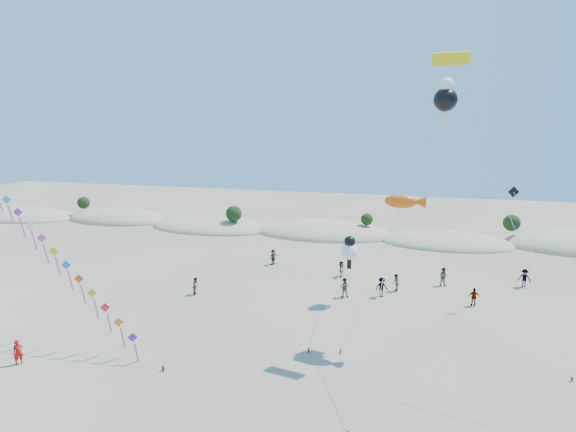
# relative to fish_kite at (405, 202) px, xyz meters

# --- Properties ---
(dune_ridge) EXTENTS (145.30, 11.49, 5.57)m
(dune_ridge) POSITION_rel_fish_kite_xyz_m (-9.97, 30.38, -9.99)
(dune_ridge) COLOR gray
(dune_ridge) RESTS_ON ground
(fish_kite) EXTENTS (3.52, 11.50, 10.60)m
(fish_kite) POSITION_rel_fish_kite_xyz_m (0.00, 0.00, 0.00)
(fish_kite) COLOR #3F2D1E
(fish_kite) RESTS_ON ground
(cartoon_kite_low) EXTENTS (2.21, 10.42, 5.86)m
(cartoon_kite_low) POSITION_rel_fish_kite_xyz_m (-4.39, 6.72, -5.41)
(cartoon_kite_low) COLOR #3F2D1E
(cartoon_kite_low) RESTS_ON ground
(cartoon_kite_high) EXTENTS (7.09, 6.77, 18.27)m
(cartoon_kite_high) POSITION_rel_fish_kite_xyz_m (2.31, 3.35, 6.85)
(cartoon_kite_high) COLOR #3F2D1E
(cartoon_kite_high) RESTS_ON ground
(parafoil_kite) EXTENTS (8.36, 11.83, 19.75)m
(parafoil_kite) POSITION_rel_fish_kite_xyz_m (2.55, 1.68, 8.88)
(parafoil_kite) COLOR #3F2D1E
(parafoil_kite) RESTS_ON ground
(dark_kite) EXTENTS (2.28, 12.78, 10.07)m
(dark_kite) POSITION_rel_fish_kite_xyz_m (9.05, 6.31, -3.34)
(dark_kite) COLOR #3F2D1E
(dark_kite) RESTS_ON ground
(flyer_foreground) EXTENTS (0.67, 0.72, 1.66)m
(flyer_foreground) POSITION_rel_fish_kite_xyz_m (-23.59, -9.05, -9.27)
(flyer_foreground) COLOR #AB100D
(flyer_foreground) RESTS_ON ground
(beachgoers) EXTENTS (29.82, 11.42, 1.77)m
(beachgoers) POSITION_rel_fish_kite_xyz_m (-2.56, 11.23, -9.26)
(beachgoers) COLOR slate
(beachgoers) RESTS_ON ground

